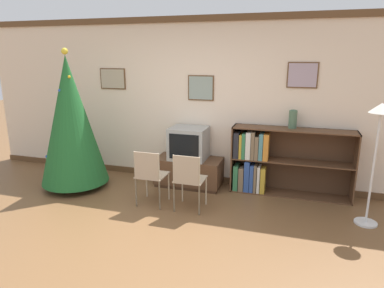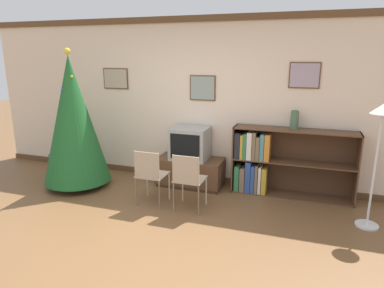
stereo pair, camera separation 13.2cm
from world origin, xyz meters
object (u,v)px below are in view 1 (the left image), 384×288
folding_chair_left (150,174)px  bookshelf (269,161)px  standing_lamp (378,133)px  television (189,143)px  tv_console (189,172)px  folding_chair_right (188,178)px  christmas_tree (71,121)px  vase (293,119)px

folding_chair_left → bookshelf: (1.56, 1.00, 0.03)m
bookshelf → standing_lamp: standing_lamp is taller
bookshelf → television: bearing=-176.2°
tv_console → standing_lamp: bearing=-13.2°
folding_chair_right → tv_console: bearing=107.4°
tv_console → standing_lamp: standing_lamp is taller
tv_console → folding_chair_right: bearing=-72.6°
folding_chair_right → folding_chair_left: bearing=180.0°
tv_console → bookshelf: 1.30m
christmas_tree → vase: size_ratio=8.00×
folding_chair_left → tv_console: bearing=72.6°
tv_console → folding_chair_left: folding_chair_left is taller
television → vase: (1.58, 0.14, 0.46)m
vase → standing_lamp: size_ratio=0.18×
christmas_tree → folding_chair_right: 2.16m
bookshelf → standing_lamp: (1.31, -0.69, 0.69)m
folding_chair_right → bookshelf: bookshelf is taller
folding_chair_right → standing_lamp: (2.30, 0.31, 0.73)m
christmas_tree → vase: christmas_tree is taller
vase → standing_lamp: bearing=-36.7°
television → folding_chair_left: (-0.29, -0.91, -0.25)m
vase → folding_chair_left: bearing=-150.6°
bookshelf → standing_lamp: 1.64m
folding_chair_right → vase: (1.30, 1.05, 0.71)m
christmas_tree → folding_chair_left: 1.62m
bookshelf → tv_console: bearing=-176.3°
christmas_tree → folding_chair_right: size_ratio=2.69×
christmas_tree → folding_chair_left: size_ratio=2.69×
television → bookshelf: bookshelf is taller
christmas_tree → bookshelf: size_ratio=1.23×
folding_chair_left → vase: (1.87, 1.05, 0.71)m
vase → bookshelf: bearing=-169.6°
tv_console → folding_chair_left: size_ratio=1.31×
television → folding_chair_left: 0.99m
christmas_tree → standing_lamp: christmas_tree is taller
tv_console → vase: 1.85m
standing_lamp → bookshelf: bearing=152.3°
tv_console → folding_chair_right: folding_chair_right is taller
folding_chair_left → folding_chair_right: (0.57, 0.00, 0.00)m
tv_console → television: television is taller
christmas_tree → television: 1.89m
folding_chair_right → bookshelf: (0.98, 1.00, 0.03)m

